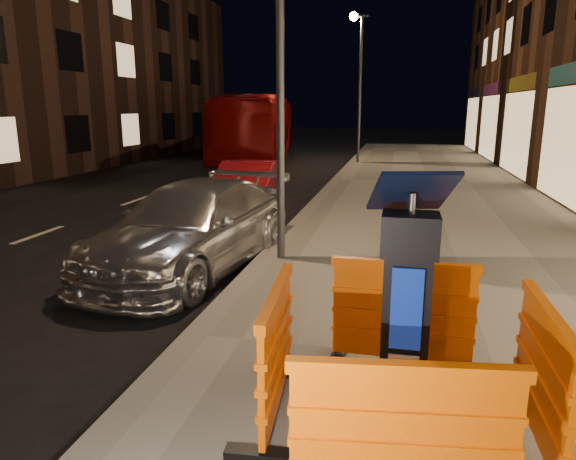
% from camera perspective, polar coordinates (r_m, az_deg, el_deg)
% --- Properties ---
extents(ground_plane, '(120.00, 120.00, 0.00)m').
position_cam_1_polar(ground_plane, '(5.72, -10.25, -12.71)').
color(ground_plane, black).
rests_on(ground_plane, ground).
extents(sidewalk, '(6.00, 60.00, 0.15)m').
position_cam_1_polar(sidewalk, '(5.40, 21.76, -14.31)').
color(sidewalk, gray).
rests_on(sidewalk, ground).
extents(kerb, '(0.30, 60.00, 0.15)m').
position_cam_1_polar(kerb, '(5.69, -10.29, -12.03)').
color(kerb, slate).
rests_on(kerb, ground).
extents(parking_kiosk, '(0.61, 0.61, 1.84)m').
position_cam_1_polar(parking_kiosk, '(3.80, 12.92, -9.03)').
color(parking_kiosk, black).
rests_on(parking_kiosk, sidewalk).
extents(barrier_front, '(1.38, 0.71, 1.03)m').
position_cam_1_polar(barrier_front, '(3.16, 12.62, -22.49)').
color(barrier_front, '#F45E00').
rests_on(barrier_front, sidewalk).
extents(barrier_back, '(1.33, 0.56, 1.03)m').
position_cam_1_polar(barrier_back, '(4.83, 12.59, -9.24)').
color(barrier_back, '#F45E00').
rests_on(barrier_back, sidewalk).
extents(barrier_kerbside, '(0.64, 1.36, 1.03)m').
position_cam_1_polar(barrier_kerbside, '(4.06, -1.29, -13.46)').
color(barrier_kerbside, '#F45E00').
rests_on(barrier_kerbside, sidewalk).
extents(barrier_bldgside, '(0.55, 1.32, 1.03)m').
position_cam_1_polar(barrier_bldgside, '(4.11, 26.42, -14.66)').
color(barrier_bldgside, '#F45E00').
rests_on(barrier_bldgside, sidewalk).
extents(car_silver, '(2.50, 4.84, 1.34)m').
position_cam_1_polar(car_silver, '(8.39, -10.31, -4.11)').
color(car_silver, silver).
rests_on(car_silver, ground).
extents(car_red, '(1.71, 3.81, 1.21)m').
position_cam_1_polar(car_red, '(12.74, -4.54, 2.12)').
color(car_red, maroon).
rests_on(car_red, ground).
extents(bus_doubledecker, '(4.08, 11.15, 3.03)m').
position_cam_1_polar(bus_doubledecker, '(24.46, -3.47, 7.61)').
color(bus_doubledecker, maroon).
rests_on(bus_doubledecker, ground).
extents(street_lamp_mid, '(0.12, 0.12, 6.00)m').
position_cam_1_polar(street_lamp_mid, '(7.95, -0.87, 18.15)').
color(street_lamp_mid, '#3F3F44').
rests_on(street_lamp_mid, sidewalk).
extents(street_lamp_far, '(0.12, 0.12, 6.00)m').
position_cam_1_polar(street_lamp_far, '(22.80, 7.99, 15.01)').
color(street_lamp_far, '#3F3F44').
rests_on(street_lamp_far, sidewalk).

